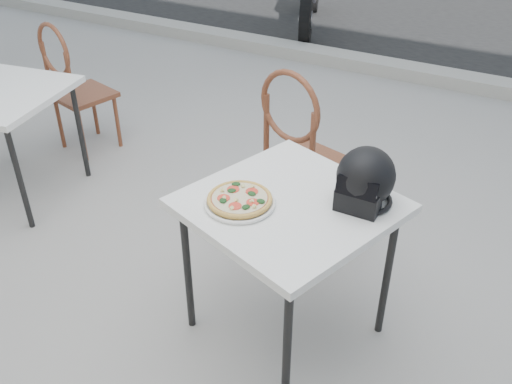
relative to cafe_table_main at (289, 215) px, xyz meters
The scene contains 8 objects.
ground 0.96m from the cafe_table_main, 138.85° to the left, with size 80.00×80.00×0.00m, color #9E9B96.
curb 3.54m from the cafe_table_main, 98.49° to the left, with size 30.00×0.25×0.12m, color #98968E.
cafe_table_main is the anchor object (origin of this frame).
plate 0.22m from the cafe_table_main, 145.86° to the right, with size 0.35×0.35×0.02m.
pizza 0.23m from the cafe_table_main, 145.88° to the right, with size 0.34×0.34×0.03m.
helmet 0.35m from the cafe_table_main, 27.49° to the left, with size 0.24×0.25×0.25m.
cafe_chair_main 0.77m from the cafe_table_main, 111.00° to the left, with size 0.50×0.50×1.05m.
cafe_chair_side 2.29m from the cafe_table_main, 157.13° to the left, with size 0.46×0.46×0.98m.
Camera 1 is at (1.33, -2.25, 2.09)m, focal length 40.00 mm.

